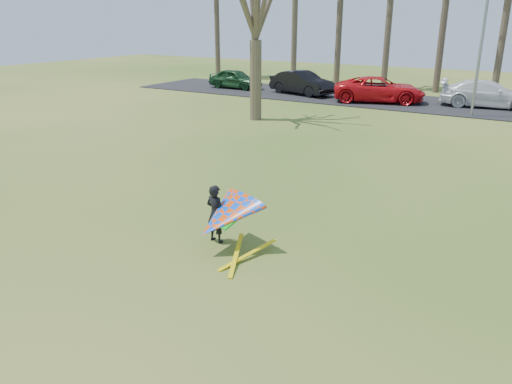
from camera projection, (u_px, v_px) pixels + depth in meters
The scene contains 8 objects.
ground at pixel (211, 262), 11.47m from camera, with size 100.00×100.00×0.00m, color #215612.
parking_strip at pixel (446, 106), 31.57m from camera, with size 46.00×7.00×0.06m, color black.
streetlight at pixel (486, 34), 26.62m from camera, with size 2.28×0.18×8.00m.
car_0 at pixel (235, 79), 38.88m from camera, with size 1.73×4.30×1.47m, color #193F1F.
car_1 at pixel (302, 83), 35.78m from camera, with size 1.74×4.99×1.65m, color black.
car_2 at pixel (379, 89), 32.56m from camera, with size 2.69×5.83×1.62m, color red.
car_3 at pixel (487, 94), 30.68m from camera, with size 2.25×5.54×1.61m, color white.
kite_flyer at pixel (224, 216), 11.84m from camera, with size 2.13×2.39×2.02m.
Camera 1 is at (6.27, -8.22, 5.30)m, focal length 35.00 mm.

